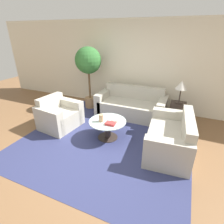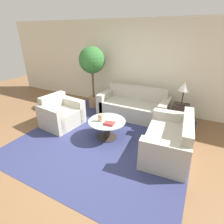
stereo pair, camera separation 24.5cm
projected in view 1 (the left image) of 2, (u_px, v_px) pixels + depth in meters
name	position (u px, v px, depth m)	size (l,w,h in m)	color
ground_plane	(91.00, 151.00, 3.63)	(14.00, 14.00, 0.00)	brown
wall_back	(132.00, 66.00, 5.30)	(10.00, 0.06, 2.60)	beige
rug	(108.00, 137.00, 4.08)	(3.65, 3.64, 0.01)	navy
sofa_main	(131.00, 106.00, 5.08)	(1.94, 0.86, 0.82)	#B2AD9E
armchair	(59.00, 116.00, 4.46)	(0.90, 1.03, 0.78)	#B2AD9E
loveseat	(172.00, 139.00, 3.53)	(0.93, 1.55, 0.80)	#B2AD9E
coffee_table	(108.00, 127.00, 3.96)	(0.83, 0.83, 0.44)	#332823
side_table	(177.00, 113.00, 4.58)	(0.38, 0.38, 0.59)	#332823
table_lamp	(182.00, 86.00, 4.27)	(0.29, 0.29, 0.59)	#332823
potted_plant	(88.00, 64.00, 5.15)	(0.77, 0.77, 1.87)	#93704C
vase	(101.00, 118.00, 3.83)	(0.11, 0.11, 0.17)	tan
bowl	(115.00, 121.00, 3.85)	(0.16, 0.16, 0.05)	beige
book_stack	(110.00, 124.00, 3.72)	(0.21, 0.16, 0.05)	#BC3333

